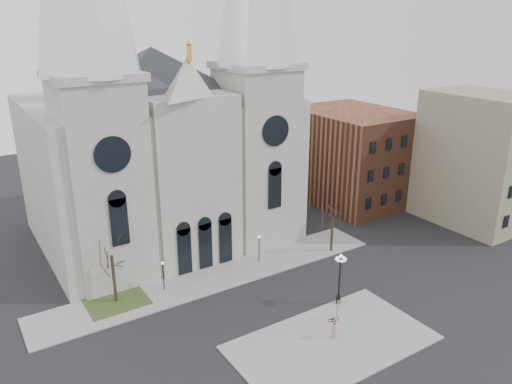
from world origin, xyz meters
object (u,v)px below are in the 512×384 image
one_way_sign (333,324)px  globe_lamp (340,273)px  stop_sign (335,323)px  street_name_sign (338,308)px

one_way_sign → globe_lamp: bearing=66.6°
stop_sign → street_name_sign: 3.16m
street_name_sign → one_way_sign: bearing=-153.7°
stop_sign → globe_lamp: (4.22, 4.24, 1.79)m
globe_lamp → one_way_sign: 6.26m
stop_sign → one_way_sign: size_ratio=1.07×
stop_sign → one_way_sign: bearing=119.9°
globe_lamp → street_name_sign: bearing=-133.6°
street_name_sign → globe_lamp: bearing=32.0°
stop_sign → street_name_sign: bearing=43.2°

